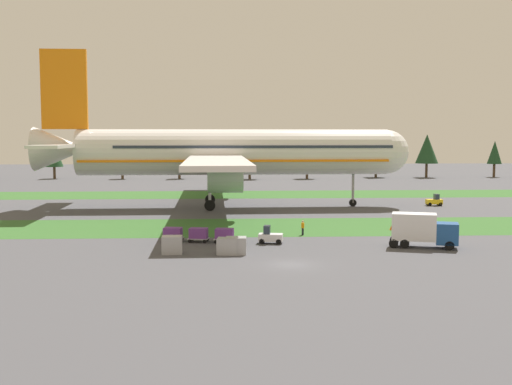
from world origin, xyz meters
The scene contains 17 objects.
ground_plane centered at (0.00, 0.00, 0.00)m, with size 400.00×400.00×0.00m, color #47474C.
grass_strip_near centered at (0.00, 23.39, 0.00)m, with size 320.00×16.09×0.01m, color #336028.
grass_strip_far centered at (0.00, 67.57, 0.00)m, with size 320.00×16.09×0.01m, color #336028.
airliner centered at (-5.77, 45.45, 9.05)m, with size 60.46×74.68×25.20m.
baggage_tug centered at (-1.07, 11.13, 0.81)m, with size 2.78×1.72×1.97m.
cargo_dolly_lead centered at (-6.03, 11.99, 0.92)m, with size 2.42×1.85×1.55m.
cargo_dolly_second centered at (-8.88, 12.48, 0.92)m, with size 2.42×1.85×1.55m.
cargo_dolly_third centered at (-11.74, 12.98, 0.92)m, with size 2.42×1.85×1.55m.
catering_truck centered at (14.74, 7.90, 1.95)m, with size 7.32×4.27×3.58m.
pushback_tractor centered at (29.03, 46.14, 0.81)m, with size 2.63×1.35×1.97m.
ground_crew_marshaller centered at (3.20, 16.67, 0.95)m, with size 0.36×0.55×1.74m.
uld_container_0 centered at (-11.21, 5.77, 0.89)m, with size 2.00×1.60×1.77m, color #A3A3A8.
uld_container_1 centered at (-4.87, 5.25, 0.85)m, with size 2.00×1.60×1.70m, color #A3A3A8.
uld_container_2 centered at (-5.72, 5.25, 0.81)m, with size 2.00×1.60×1.61m, color #A3A3A8.
taxiway_marker_0 centered at (14.95, 20.57, 0.28)m, with size 0.44×0.44×0.55m, color orange.
taxiway_marker_1 centered at (14.67, 19.98, 0.28)m, with size 0.44×0.44×0.57m, color orange.
distant_tree_line centered at (1.61, 113.88, 6.89)m, with size 178.07×12.17×12.00m.
Camera 1 is at (-5.93, -55.64, 11.74)m, focal length 43.72 mm.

